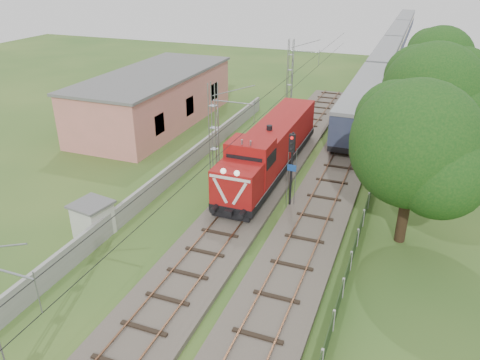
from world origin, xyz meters
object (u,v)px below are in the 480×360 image
at_px(locomotive, 271,148).
at_px(coach_rake, 392,46).
at_px(signal_post, 292,158).
at_px(relay_hut, 93,219).

relative_size(locomotive, coach_rake, 0.19).
relative_size(signal_post, relay_hut, 2.23).
height_order(locomotive, coach_rake, locomotive).
xyz_separation_m(locomotive, signal_post, (2.98, -4.98, 1.54)).
xyz_separation_m(signal_post, relay_hut, (-10.38, -7.58, -2.66)).
height_order(locomotive, relay_hut, locomotive).
relative_size(coach_rake, relay_hut, 36.45).
height_order(signal_post, relay_hut, signal_post).
xyz_separation_m(coach_rake, relay_hut, (-12.40, -62.33, -1.38)).
bearing_deg(relay_hut, locomotive, 59.50).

